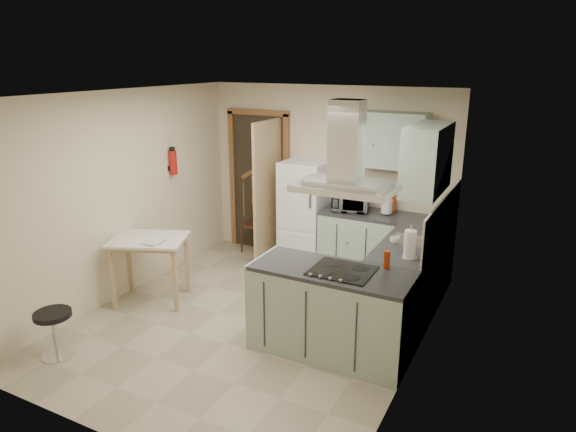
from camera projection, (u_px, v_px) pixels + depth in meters
The scene contains 28 objects.
floor at pixel (252, 321), 5.78m from camera, with size 4.20×4.20×0.00m, color tan.
ceiling at pixel (247, 94), 5.05m from camera, with size 4.20×4.20×0.00m, color silver.
back_wall at pixel (327, 176), 7.20m from camera, with size 3.60×3.60×0.00m, color beige.
left_wall at pixel (123, 195), 6.20m from camera, with size 4.20×4.20×0.00m, color beige.
right_wall at pixel (421, 242), 4.63m from camera, with size 4.20×4.20×0.00m, color beige.
doorway at pixel (259, 182), 7.72m from camera, with size 1.10×0.12×2.10m, color brown.
fridge at pixel (305, 214), 7.18m from camera, with size 0.60×0.60×1.50m, color white.
counter_back at pixel (363, 244), 6.89m from camera, with size 1.08×0.60×0.90m, color #9EB2A0.
counter_right at pixel (412, 273), 5.95m from camera, with size 0.60×1.95×0.90m, color #9EB2A0.
splashback at pixel (394, 191), 6.80m from camera, with size 1.68×0.02×0.50m, color beige.
wall_cabinet_back at pixel (393, 140), 6.46m from camera, with size 0.85×0.35×0.70m, color #9EB2A0.
wall_cabinet_right at pixel (427, 159), 5.25m from camera, with size 0.35×0.90×0.70m, color #9EB2A0.
peninsula at pixel (331, 311), 5.05m from camera, with size 1.55×0.65×0.90m, color #9EB2A0.
hob at pixel (342, 271), 4.87m from camera, with size 0.58×0.50×0.01m, color black.
extractor_hood at pixel (345, 187), 4.63m from camera, with size 0.90×0.55×0.10m, color silver.
sink at pixel (411, 241), 5.67m from camera, with size 0.45×0.40×0.01m, color silver.
fire_extinguisher at pixel (173, 163), 6.87m from camera, with size 0.10×0.10×0.32m, color #B2140F.
drop_leaf_table at pixel (151, 270), 6.17m from camera, with size 0.86×0.65×0.81m, color tan.
bentwood_chair at pixel (255, 224), 7.76m from camera, with size 0.39×0.39×0.87m, color #4E271A.
stool at pixel (55, 334), 5.05m from camera, with size 0.36×0.36×0.48m, color black.
microwave at pixel (351, 201), 6.77m from camera, with size 0.47×0.32×0.26m, color black.
kettle at pixel (387, 206), 6.62m from camera, with size 0.15×0.15×0.22m, color silver.
cereal_box at pixel (389, 200), 6.71m from camera, with size 0.09×0.22×0.32m, color orange.
soap_bottle at pixel (430, 223), 5.99m from camera, with size 0.09×0.09×0.20m, color #9FA0AA.
paper_towel at pixel (410, 244), 5.15m from camera, with size 0.12×0.12×0.31m, color silver.
cup at pixel (395, 240), 5.58m from camera, with size 0.11×0.11×0.08m, color white.
red_bottle at pixel (387, 260), 4.92m from camera, with size 0.06×0.06×0.18m, color #A02D0D.
book at pixel (148, 237), 5.93m from camera, with size 0.19×0.25×0.11m, color brown.
Camera 1 is at (2.72, -4.42, 2.84)m, focal length 32.00 mm.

